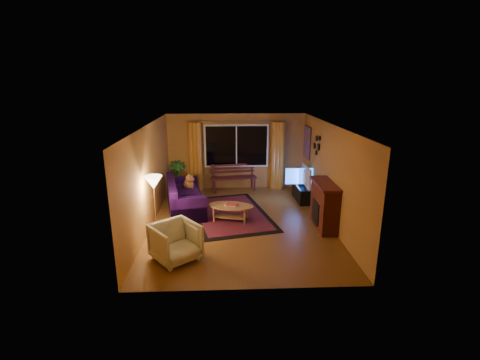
{
  "coord_description": "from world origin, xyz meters",
  "views": [
    {
      "loc": [
        -0.38,
        -8.32,
        3.54
      ],
      "look_at": [
        0.0,
        0.3,
        1.05
      ],
      "focal_mm": 26.0,
      "sensor_mm": 36.0,
      "label": 1
    }
  ],
  "objects_px": {
    "bench": "(234,184)",
    "coffee_table": "(231,213)",
    "sofa": "(185,195)",
    "tv_console": "(302,193)",
    "armchair": "(175,240)",
    "floor_lamp": "(155,207)"
  },
  "relations": [
    {
      "from": "sofa",
      "to": "floor_lamp",
      "type": "distance_m",
      "value": 1.79
    },
    {
      "from": "sofa",
      "to": "tv_console",
      "type": "height_order",
      "value": "sofa"
    },
    {
      "from": "sofa",
      "to": "coffee_table",
      "type": "bearing_deg",
      "value": -44.51
    },
    {
      "from": "sofa",
      "to": "coffee_table",
      "type": "relative_size",
      "value": 1.83
    },
    {
      "from": "armchair",
      "to": "tv_console",
      "type": "relative_size",
      "value": 0.78
    },
    {
      "from": "sofa",
      "to": "floor_lamp",
      "type": "bearing_deg",
      "value": -117.49
    },
    {
      "from": "coffee_table",
      "to": "armchair",
      "type": "bearing_deg",
      "value": -119.98
    },
    {
      "from": "sofa",
      "to": "armchair",
      "type": "relative_size",
      "value": 2.5
    },
    {
      "from": "bench",
      "to": "tv_console",
      "type": "bearing_deg",
      "value": -38.13
    },
    {
      "from": "bench",
      "to": "coffee_table",
      "type": "distance_m",
      "value": 2.59
    },
    {
      "from": "armchair",
      "to": "coffee_table",
      "type": "xyz_separation_m",
      "value": [
        1.16,
        2.0,
        -0.22
      ]
    },
    {
      "from": "coffee_table",
      "to": "tv_console",
      "type": "relative_size",
      "value": 1.07
    },
    {
      "from": "bench",
      "to": "armchair",
      "type": "relative_size",
      "value": 1.72
    },
    {
      "from": "sofa",
      "to": "tv_console",
      "type": "relative_size",
      "value": 1.96
    },
    {
      "from": "sofa",
      "to": "floor_lamp",
      "type": "xyz_separation_m",
      "value": [
        -0.49,
        -1.69,
        0.3
      ]
    },
    {
      "from": "coffee_table",
      "to": "tv_console",
      "type": "distance_m",
      "value": 2.67
    },
    {
      "from": "sofa",
      "to": "floor_lamp",
      "type": "height_order",
      "value": "floor_lamp"
    },
    {
      "from": "bench",
      "to": "floor_lamp",
      "type": "height_order",
      "value": "floor_lamp"
    },
    {
      "from": "bench",
      "to": "coffee_table",
      "type": "bearing_deg",
      "value": -103.95
    },
    {
      "from": "armchair",
      "to": "floor_lamp",
      "type": "bearing_deg",
      "value": 79.52
    },
    {
      "from": "armchair",
      "to": "tv_console",
      "type": "distance_m",
      "value": 4.86
    },
    {
      "from": "coffee_table",
      "to": "floor_lamp",
      "type": "bearing_deg",
      "value": -153.82
    }
  ]
}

